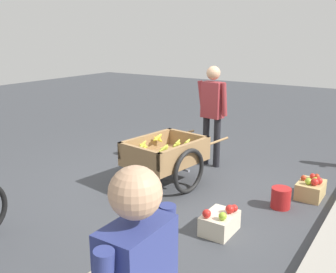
% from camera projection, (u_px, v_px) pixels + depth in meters
% --- Properties ---
extents(ground_plane, '(24.00, 24.00, 0.00)m').
position_uv_depth(ground_plane, '(170.00, 187.00, 5.53)').
color(ground_plane, '#3D3F44').
extents(fruit_cart, '(1.74, 1.02, 0.73)m').
position_uv_depth(fruit_cart, '(165.00, 156.00, 5.51)').
color(fruit_cart, '#937047').
rests_on(fruit_cart, ground).
extents(vendor_person, '(0.25, 0.57, 1.65)m').
position_uv_depth(vendor_person, '(212.00, 107.00, 6.19)').
color(vendor_person, black).
rests_on(vendor_person, ground).
extents(plastic_bucket, '(0.25, 0.25, 0.27)m').
position_uv_depth(plastic_bucket, '(281.00, 198.00, 4.85)').
color(plastic_bucket, '#B21E1E').
rests_on(plastic_bucket, ground).
extents(apple_crate, '(0.44, 0.32, 0.32)m').
position_uv_depth(apple_crate, '(311.00, 188.00, 5.15)').
color(apple_crate, tan).
rests_on(apple_crate, ground).
extents(mixed_fruit_crate, '(0.44, 0.32, 0.32)m').
position_uv_depth(mixed_fruit_crate, '(220.00, 222.00, 4.25)').
color(mixed_fruit_crate, beige).
rests_on(mixed_fruit_crate, ground).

